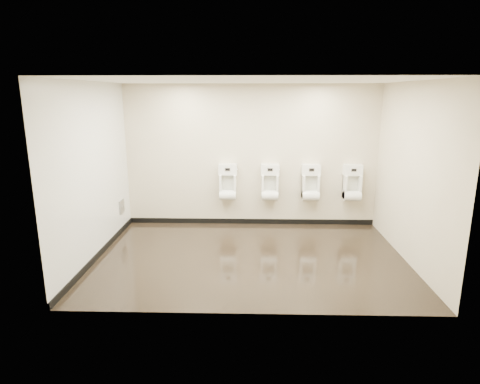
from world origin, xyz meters
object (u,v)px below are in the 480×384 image
(urinal_2, at_px, (311,185))
(urinal_3, at_px, (352,185))
(access_panel, at_px, (122,207))
(urinal_1, at_px, (270,185))
(urinal_0, at_px, (228,185))

(urinal_2, distance_m, urinal_3, 0.82)
(access_panel, bearing_deg, urinal_1, 8.48)
(urinal_1, xyz_separation_m, urinal_2, (0.81, 0.00, 0.00))
(urinal_1, bearing_deg, urinal_0, 180.00)
(urinal_1, height_order, urinal_3, same)
(access_panel, distance_m, urinal_0, 2.10)
(urinal_0, xyz_separation_m, urinal_2, (1.64, 0.00, 0.00))
(access_panel, height_order, urinal_0, urinal_0)
(urinal_1, bearing_deg, urinal_2, 0.00)
(urinal_0, relative_size, urinal_1, 1.00)
(urinal_0, relative_size, urinal_3, 1.00)
(urinal_0, height_order, urinal_2, same)
(urinal_0, relative_size, urinal_2, 1.00)
(access_panel, height_order, urinal_3, urinal_3)
(access_panel, bearing_deg, urinal_2, 6.63)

